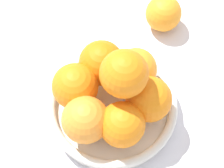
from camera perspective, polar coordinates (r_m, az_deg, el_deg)
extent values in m
plane|color=silver|center=(0.71, 0.00, -4.20)|extent=(4.00, 4.00, 0.00)
cylinder|color=silver|center=(0.70, 0.00, -3.83)|extent=(0.23, 0.23, 0.02)
torus|color=silver|center=(0.68, 0.00, -3.16)|extent=(0.24, 0.24, 0.02)
sphere|color=orange|center=(0.61, 1.55, -6.19)|extent=(0.08, 0.08, 0.08)
sphere|color=orange|center=(0.63, 5.63, -2.32)|extent=(0.08, 0.08, 0.08)
sphere|color=orange|center=(0.66, 3.94, 2.10)|extent=(0.07, 0.07, 0.07)
sphere|color=orange|center=(0.66, -1.61, 3.22)|extent=(0.08, 0.08, 0.08)
sphere|color=orange|center=(0.64, -5.63, -0.36)|extent=(0.08, 0.08, 0.08)
sphere|color=orange|center=(0.62, -4.37, -5.20)|extent=(0.08, 0.08, 0.08)
sphere|color=orange|center=(0.58, 1.84, 1.58)|extent=(0.08, 0.08, 0.08)
sphere|color=orange|center=(0.79, 7.85, 10.59)|extent=(0.07, 0.07, 0.07)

